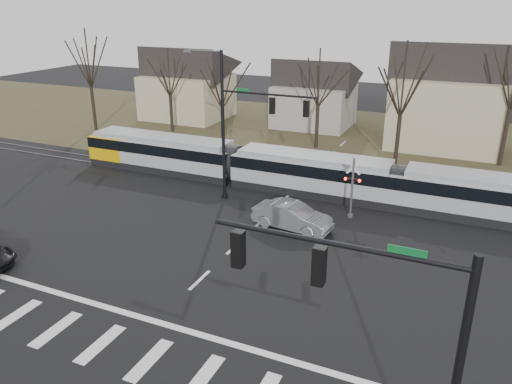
% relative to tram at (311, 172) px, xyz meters
% --- Properties ---
extents(ground, '(140.00, 140.00, 0.00)m').
position_rel_tram_xyz_m(ground, '(-1.22, -16.00, -1.58)').
color(ground, black).
extents(grass_verge, '(140.00, 28.00, 0.01)m').
position_rel_tram_xyz_m(grass_verge, '(-1.22, 16.00, -1.57)').
color(grass_verge, '#38331E').
rests_on(grass_verge, ground).
extents(crosswalk, '(27.00, 2.60, 0.01)m').
position_rel_tram_xyz_m(crosswalk, '(-1.22, -20.00, -1.57)').
color(crosswalk, silver).
rests_on(crosswalk, ground).
extents(stop_line, '(28.00, 0.35, 0.01)m').
position_rel_tram_xyz_m(stop_line, '(-1.22, -17.80, -1.57)').
color(stop_line, silver).
rests_on(stop_line, ground).
extents(lane_dashes, '(0.18, 30.00, 0.01)m').
position_rel_tram_xyz_m(lane_dashes, '(-1.22, -0.00, -1.57)').
color(lane_dashes, silver).
rests_on(lane_dashes, ground).
extents(rail_pair, '(90.00, 1.52, 0.06)m').
position_rel_tram_xyz_m(rail_pair, '(-1.22, -0.20, -1.55)').
color(rail_pair, '#59595E').
rests_on(rail_pair, ground).
extents(tram, '(38.25, 2.84, 2.90)m').
position_rel_tram_xyz_m(tram, '(0.00, 0.00, 0.00)').
color(tram, gray).
rests_on(tram, ground).
extents(sedan, '(2.87, 5.33, 1.62)m').
position_rel_tram_xyz_m(sedan, '(0.92, -6.35, -0.77)').
color(sedan, slate).
rests_on(sedan, ground).
extents(signal_pole_near_right, '(6.72, 0.44, 8.00)m').
position_rel_tram_xyz_m(signal_pole_near_right, '(8.90, -22.00, 3.59)').
color(signal_pole_near_right, black).
rests_on(signal_pole_near_right, ground).
extents(signal_pole_far, '(9.28, 0.44, 10.20)m').
position_rel_tram_xyz_m(signal_pole_far, '(-3.62, -3.50, 4.12)').
color(signal_pole_far, black).
rests_on(signal_pole_far, ground).
extents(rail_crossing_signal, '(1.08, 0.36, 4.00)m').
position_rel_tram_xyz_m(rail_crossing_signal, '(3.78, -3.21, 0.31)').
color(rail_crossing_signal, '#59595B').
rests_on(rail_crossing_signal, ground).
extents(tree_row, '(59.20, 7.20, 10.00)m').
position_rel_tram_xyz_m(tree_row, '(0.78, 10.00, 3.42)').
color(tree_row, black).
rests_on(tree_row, ground).
extents(house_a, '(9.72, 8.64, 8.60)m').
position_rel_tram_xyz_m(house_a, '(-21.22, 18.00, 2.88)').
color(house_a, tan).
rests_on(house_a, ground).
extents(house_b, '(8.64, 7.56, 7.65)m').
position_rel_tram_xyz_m(house_b, '(-6.22, 20.00, 2.39)').
color(house_b, gray).
rests_on(house_b, ground).
extents(house_c, '(10.80, 8.64, 10.10)m').
position_rel_tram_xyz_m(house_c, '(7.78, 17.00, 3.65)').
color(house_c, tan).
rests_on(house_c, ground).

